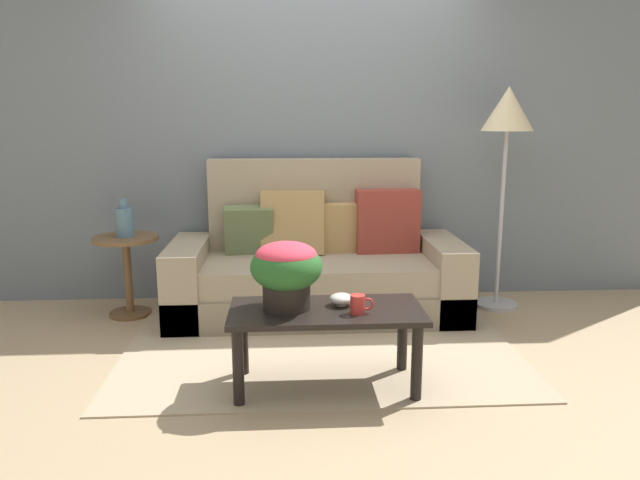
# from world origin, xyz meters

# --- Properties ---
(ground_plane) EXTENTS (14.00, 14.00, 0.00)m
(ground_plane) POSITION_xyz_m (0.00, 0.00, 0.00)
(ground_plane) COLOR tan
(wall_back) EXTENTS (6.40, 0.12, 2.66)m
(wall_back) POSITION_xyz_m (0.00, 1.31, 1.33)
(wall_back) COLOR slate
(wall_back) RESTS_ON ground
(area_rug) EXTENTS (2.46, 1.69, 0.01)m
(area_rug) POSITION_xyz_m (0.00, 0.12, 0.01)
(area_rug) COLOR tan
(area_rug) RESTS_ON ground
(couch) EXTENTS (2.14, 0.88, 1.13)m
(couch) POSITION_xyz_m (0.03, 0.85, 0.34)
(couch) COLOR gray
(couch) RESTS_ON ground
(coffee_table) EXTENTS (1.03, 0.49, 0.45)m
(coffee_table) POSITION_xyz_m (-0.00, -0.44, 0.37)
(coffee_table) COLOR black
(coffee_table) RESTS_ON ground
(side_table) EXTENTS (0.47, 0.47, 0.60)m
(side_table) POSITION_xyz_m (-1.37, 0.84, 0.41)
(side_table) COLOR brown
(side_table) RESTS_ON ground
(floor_lamp) EXTENTS (0.38, 0.38, 1.67)m
(floor_lamp) POSITION_xyz_m (1.42, 0.88, 1.39)
(floor_lamp) COLOR #B2B2B7
(floor_lamp) RESTS_ON ground
(potted_plant) EXTENTS (0.38, 0.38, 0.36)m
(potted_plant) POSITION_xyz_m (-0.21, -0.42, 0.67)
(potted_plant) COLOR black
(potted_plant) RESTS_ON coffee_table
(coffee_mug) EXTENTS (0.12, 0.08, 0.10)m
(coffee_mug) POSITION_xyz_m (0.16, -0.53, 0.50)
(coffee_mug) COLOR red
(coffee_mug) RESTS_ON coffee_table
(snack_bowl) EXTENTS (0.13, 0.13, 0.07)m
(snack_bowl) POSITION_xyz_m (0.09, -0.39, 0.49)
(snack_bowl) COLOR silver
(snack_bowl) RESTS_ON coffee_table
(table_vase) EXTENTS (0.13, 0.13, 0.28)m
(table_vase) POSITION_xyz_m (-1.37, 0.83, 0.71)
(table_vase) COLOR slate
(table_vase) RESTS_ON side_table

